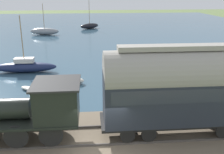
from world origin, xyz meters
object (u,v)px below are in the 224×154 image
at_px(passenger_coach, 184,86).
at_px(sailboat_black, 90,26).
at_px(rowboat_off_pier, 35,90).
at_px(sailboat_navy, 25,67).
at_px(rowboat_mid_harbor, 165,90).
at_px(rowboat_near_shore, 74,80).
at_px(sailboat_gray, 45,31).
at_px(steam_locomotive, 32,107).

distance_m(passenger_coach, sailboat_black, 44.27).
height_order(passenger_coach, rowboat_off_pier, passenger_coach).
bearing_deg(passenger_coach, sailboat_navy, 40.10).
bearing_deg(rowboat_mid_harbor, rowboat_near_shore, 99.81).
xyz_separation_m(rowboat_off_pier, rowboat_mid_harbor, (-0.89, -10.44, 0.02)).
bearing_deg(rowboat_off_pier, sailboat_gray, 43.10).
xyz_separation_m(passenger_coach, sailboat_black, (43.96, 4.60, -2.50)).
bearing_deg(steam_locomotive, rowboat_off_pier, 11.26).
height_order(rowboat_near_shore, rowboat_off_pier, rowboat_near_shore).
bearing_deg(passenger_coach, steam_locomotive, 90.00).
bearing_deg(steam_locomotive, sailboat_gray, 8.01).
xyz_separation_m(rowboat_near_shore, rowboat_off_pier, (-1.74, 3.02, -0.12)).
bearing_deg(rowboat_mid_harbor, sailboat_black, 38.20).
bearing_deg(steam_locomotive, sailboat_navy, 14.72).
relative_size(sailboat_gray, rowboat_off_pier, 1.94).
relative_size(sailboat_black, rowboat_mid_harbor, 2.84).
bearing_deg(passenger_coach, rowboat_off_pier, 50.04).
bearing_deg(rowboat_mid_harbor, steam_locomotive, 156.92).
xyz_separation_m(sailboat_navy, rowboat_mid_harbor, (-6.43, -12.39, -0.38)).
height_order(steam_locomotive, sailboat_navy, sailboat_navy).
bearing_deg(rowboat_off_pier, rowboat_near_shore, -24.08).
bearing_deg(sailboat_black, rowboat_mid_harbor, 153.90).
relative_size(sailboat_navy, rowboat_mid_harbor, 3.02).
height_order(sailboat_black, rowboat_off_pier, sailboat_black).
xyz_separation_m(passenger_coach, rowboat_mid_harbor, (6.85, -1.20, -2.89)).
bearing_deg(rowboat_mid_harbor, rowboat_off_pier, 114.46).
bearing_deg(steam_locomotive, rowboat_mid_harbor, -52.39).
relative_size(rowboat_near_shore, rowboat_mid_harbor, 0.99).
bearing_deg(steam_locomotive, rowboat_near_shore, -8.88).
xyz_separation_m(steam_locomotive, rowboat_off_pier, (7.74, 1.54, -2.05)).
height_order(steam_locomotive, passenger_coach, passenger_coach).
height_order(sailboat_gray, rowboat_mid_harbor, sailboat_gray).
distance_m(sailboat_black, rowboat_near_shore, 34.51).
bearing_deg(sailboat_black, rowboat_off_pier, 137.72).
xyz_separation_m(steam_locomotive, sailboat_black, (43.96, -3.10, -1.63)).
bearing_deg(rowboat_off_pier, rowboat_mid_harbor, -58.87).
bearing_deg(steam_locomotive, passenger_coach, -90.00).
height_order(steam_locomotive, rowboat_near_shore, steam_locomotive).
xyz_separation_m(steam_locomotive, rowboat_mid_harbor, (6.85, -8.90, -2.03)).
distance_m(sailboat_gray, rowboat_mid_harbor, 32.72).
distance_m(steam_locomotive, rowboat_mid_harbor, 11.41).
bearing_deg(passenger_coach, rowboat_near_shore, 33.25).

